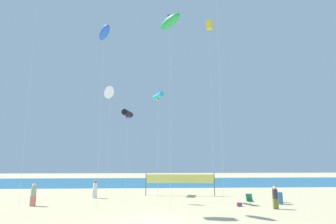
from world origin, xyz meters
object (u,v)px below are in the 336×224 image
(beachgoer_sage_shirt, at_px, (33,194))
(folding_beach_chair, at_px, (250,199))
(volleyball_net, at_px, (180,180))
(trash_barrel, at_px, (279,198))
(beach_handbag, at_px, (239,205))
(kite_black_tube, at_px, (127,114))
(beachgoer_white_shirt, at_px, (95,188))
(kite_white_delta, at_px, (110,93))
(kite_blue_inflatable, at_px, (104,33))
(kite_green_inflatable, at_px, (170,22))
(beachgoer_charcoal_shirt, at_px, (275,197))
(kite_cyan_tube, at_px, (158,96))
(kite_yellow_box, at_px, (209,25))
(beachgoer_plum_shirt, at_px, (275,193))

(beachgoer_sage_shirt, relative_size, folding_beach_chair, 2.01)
(volleyball_net, bearing_deg, folding_beach_chair, -49.58)
(trash_barrel, bearing_deg, beach_handbag, -164.88)
(folding_beach_chair, bearing_deg, volleyball_net, 160.67)
(beachgoer_sage_shirt, bearing_deg, kite_black_tube, -135.13)
(beachgoer_sage_shirt, height_order, beachgoer_white_shirt, beachgoer_sage_shirt)
(kite_white_delta, bearing_deg, kite_blue_inflatable, -89.87)
(beachgoer_white_shirt, height_order, trash_barrel, beachgoer_white_shirt)
(beachgoer_white_shirt, bearing_deg, kite_green_inflatable, -118.63)
(beachgoer_charcoal_shirt, distance_m, kite_white_delta, 17.27)
(kite_white_delta, xyz_separation_m, kite_blue_inflatable, (0.01, -4.30, 4.20))
(beachgoer_charcoal_shirt, xyz_separation_m, volleyball_net, (-6.57, 8.09, 0.71))
(beachgoer_white_shirt, height_order, kite_cyan_tube, kite_cyan_tube)
(beachgoer_sage_shirt, distance_m, kite_black_tube, 12.95)
(folding_beach_chair, height_order, beach_handbag, folding_beach_chair)
(beachgoer_charcoal_shirt, height_order, kite_yellow_box, kite_yellow_box)
(beachgoer_charcoal_shirt, xyz_separation_m, kite_cyan_tube, (-8.98, 4.78, 8.95))
(beach_handbag, height_order, kite_green_inflatable, kite_green_inflatable)
(trash_barrel, bearing_deg, beachgoer_sage_shirt, 179.88)
(trash_barrel, relative_size, kite_blue_inflatable, 0.06)
(kite_yellow_box, height_order, kite_cyan_tube, kite_yellow_box)
(beachgoer_charcoal_shirt, bearing_deg, folding_beach_chair, -98.01)
(beachgoer_charcoal_shirt, height_order, kite_blue_inflatable, kite_blue_inflatable)
(volleyball_net, xyz_separation_m, kite_blue_inflatable, (-7.10, -7.40, 12.78))
(kite_blue_inflatable, height_order, kite_cyan_tube, kite_blue_inflatable)
(beachgoer_sage_shirt, xyz_separation_m, volleyball_net, (12.59, 5.73, 0.67))
(beach_handbag, distance_m, kite_yellow_box, 24.78)
(beachgoer_white_shirt, xyz_separation_m, beach_handbag, (12.69, -5.49, -0.78))
(beachgoer_sage_shirt, bearing_deg, folding_beach_chair, 174.81)
(beachgoer_plum_shirt, xyz_separation_m, kite_black_tube, (-13.96, 6.55, 8.16))
(trash_barrel, relative_size, kite_green_inflatable, 0.06)
(folding_beach_chair, distance_m, kite_cyan_tube, 12.46)
(volleyball_net, distance_m, kite_white_delta, 11.57)
(kite_yellow_box, relative_size, kite_cyan_tube, 2.23)
(beach_handbag, bearing_deg, kite_blue_inflatable, -176.92)
(kite_white_delta, height_order, kite_green_inflatable, kite_green_inflatable)
(kite_green_inflatable, bearing_deg, trash_barrel, 17.78)
(beachgoer_plum_shirt, bearing_deg, folding_beach_chair, 76.26)
(kite_white_delta, bearing_deg, volleyball_net, 23.54)
(beach_handbag, xyz_separation_m, kite_green_inflatable, (-5.71, -2.02, 14.68))
(beach_handbag, relative_size, kite_blue_inflatable, 0.02)
(kite_blue_inflatable, bearing_deg, folding_beach_chair, 5.72)
(beachgoer_charcoal_shirt, height_order, kite_cyan_tube, kite_cyan_tube)
(volleyball_net, distance_m, kite_cyan_tube, 9.20)
(beachgoer_charcoal_shirt, relative_size, kite_cyan_tube, 0.17)
(beach_handbag, height_order, kite_black_tube, kite_black_tube)
(beachgoer_white_shirt, xyz_separation_m, trash_barrel, (16.47, -4.47, -0.44))
(trash_barrel, height_order, kite_blue_inflatable, kite_blue_inflatable)
(folding_beach_chair, height_order, kite_black_tube, kite_black_tube)
(volleyball_net, bearing_deg, trash_barrel, -36.08)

